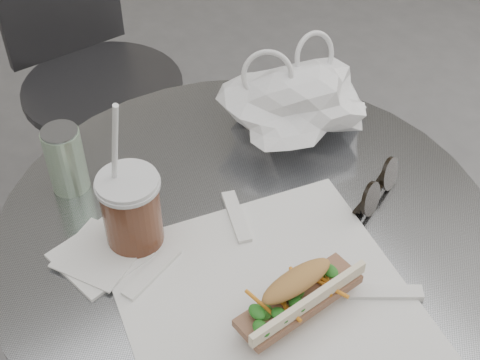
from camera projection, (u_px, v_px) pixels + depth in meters
cafe_table at (245, 329)px, 1.19m from camera, size 0.76×0.76×0.74m
chair_far at (103, 121)px, 1.82m from camera, size 0.41×0.41×0.77m
sandwich_paper at (266, 300)px, 0.90m from camera, size 0.45×0.43×0.00m
banh_mi at (298, 296)px, 0.86m from camera, size 0.23×0.10×0.08m
iced_coffee at (131, 210)px, 0.94m from camera, size 0.09×0.09×0.26m
sunglasses at (378, 188)px, 1.03m from camera, size 0.12×0.07×0.05m
plastic_bag at (297, 103)px, 1.13m from camera, size 0.28×0.25×0.12m
napkin_stack at (100, 255)px, 0.96m from camera, size 0.14×0.14×0.01m
drink_can at (66, 159)px, 1.03m from camera, size 0.06×0.06×0.11m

